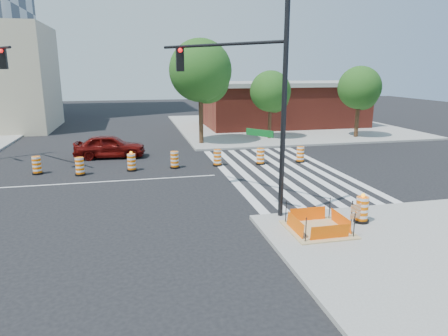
# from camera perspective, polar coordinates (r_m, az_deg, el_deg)

# --- Properties ---
(ground) EXTENTS (120.00, 120.00, 0.00)m
(ground) POSITION_cam_1_polar(r_m,az_deg,el_deg) (22.39, -19.20, -2.01)
(ground) COLOR black
(ground) RESTS_ON ground
(sidewalk_ne) EXTENTS (22.00, 22.00, 0.15)m
(sidewalk_ne) POSITION_cam_1_polar(r_m,az_deg,el_deg) (42.73, 8.35, 6.00)
(sidewalk_ne) COLOR gray
(sidewalk_ne) RESTS_ON ground
(crosswalk_east) EXTENTS (6.75, 13.50, 0.01)m
(crosswalk_east) POSITION_cam_1_polar(r_m,az_deg,el_deg) (23.73, 8.03, -0.47)
(crosswalk_east) COLOR silver
(crosswalk_east) RESTS_ON ground
(lane_centerline) EXTENTS (14.00, 0.12, 0.01)m
(lane_centerline) POSITION_cam_1_polar(r_m,az_deg,el_deg) (22.39, -19.20, -2.00)
(lane_centerline) COLOR silver
(lane_centerline) RESTS_ON ground
(excavation_pit) EXTENTS (2.20, 2.20, 0.90)m
(excavation_pit) POSITION_cam_1_polar(r_m,az_deg,el_deg) (15.07, 13.27, -8.38)
(excavation_pit) COLOR tan
(excavation_pit) RESTS_ON ground
(brick_storefront) EXTENTS (16.50, 8.50, 4.60)m
(brick_storefront) POSITION_cam_1_polar(r_m,az_deg,el_deg) (42.48, 8.46, 8.99)
(brick_storefront) COLOR maroon
(brick_storefront) RESTS_ON ground
(red_coupe) EXTENTS (4.80, 2.24, 1.59)m
(red_coupe) POSITION_cam_1_polar(r_m,az_deg,el_deg) (28.13, -15.99, 3.03)
(red_coupe) COLOR #520907
(red_coupe) RESTS_ON ground
(signal_pole_se) EXTENTS (4.09, 5.26, 8.62)m
(signal_pole_se) POSITION_cam_1_polar(r_m,az_deg,el_deg) (16.26, 3.11, 11.88)
(signal_pole_se) COLOR black
(signal_pole_se) RESTS_ON ground
(pit_drum) EXTENTS (0.58, 0.58, 1.15)m
(pit_drum) POSITION_cam_1_polar(r_m,az_deg,el_deg) (16.16, 19.10, -5.72)
(pit_drum) COLOR black
(pit_drum) RESTS_ON ground
(barricade) EXTENTS (0.81, 0.20, 0.97)m
(barricade) POSITION_cam_1_polar(r_m,az_deg,el_deg) (15.91, 18.79, -5.79)
(barricade) COLOR #FB6A05
(barricade) RESTS_ON ground
(tree_north_c) EXTENTS (4.80, 4.80, 8.17)m
(tree_north_c) POSITION_cam_1_polar(r_m,az_deg,el_deg) (31.50, -3.31, 13.23)
(tree_north_c) COLOR #382314
(tree_north_c) RESTS_ON ground
(tree_north_d) EXTENTS (3.41, 3.40, 5.79)m
(tree_north_d) POSITION_cam_1_polar(r_m,az_deg,el_deg) (34.03, 6.70, 10.51)
(tree_north_d) COLOR #382314
(tree_north_d) RESTS_ON ground
(tree_north_e) EXTENTS (3.67, 3.62, 6.16)m
(tree_north_e) POSITION_cam_1_polar(r_m,az_deg,el_deg) (36.39, 18.80, 10.48)
(tree_north_e) COLOR #382314
(tree_north_e) RESTS_ON ground
(median_drum_3) EXTENTS (0.60, 0.60, 1.02)m
(median_drum_3) POSITION_cam_1_polar(r_m,az_deg,el_deg) (25.18, -25.16, 0.27)
(median_drum_3) COLOR black
(median_drum_3) RESTS_ON ground
(median_drum_4) EXTENTS (0.60, 0.60, 1.02)m
(median_drum_4) POSITION_cam_1_polar(r_m,az_deg,el_deg) (23.99, -19.90, 0.14)
(median_drum_4) COLOR black
(median_drum_4) RESTS_ON ground
(median_drum_5) EXTENTS (0.60, 0.60, 1.18)m
(median_drum_5) POSITION_cam_1_polar(r_m,az_deg,el_deg) (24.17, -13.07, 0.74)
(median_drum_5) COLOR black
(median_drum_5) RESTS_ON ground
(median_drum_6) EXTENTS (0.60, 0.60, 1.02)m
(median_drum_6) POSITION_cam_1_polar(r_m,az_deg,el_deg) (24.39, -7.07, 1.10)
(median_drum_6) COLOR black
(median_drum_6) RESTS_ON ground
(median_drum_7) EXTENTS (0.60, 0.60, 1.02)m
(median_drum_7) POSITION_cam_1_polar(r_m,az_deg,el_deg) (24.78, -0.94, 1.40)
(median_drum_7) COLOR black
(median_drum_7) RESTS_ON ground
(median_drum_8) EXTENTS (0.60, 0.60, 1.02)m
(median_drum_8) POSITION_cam_1_polar(r_m,az_deg,el_deg) (25.26, 5.22, 1.59)
(median_drum_8) COLOR black
(median_drum_8) RESTS_ON ground
(median_drum_9) EXTENTS (0.60, 0.60, 1.02)m
(median_drum_9) POSITION_cam_1_polar(r_m,az_deg,el_deg) (26.20, 10.84, 1.84)
(median_drum_9) COLOR black
(median_drum_9) RESTS_ON ground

